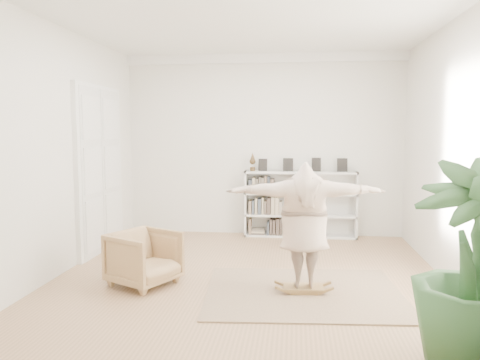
# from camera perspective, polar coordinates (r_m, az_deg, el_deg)

# --- Properties ---
(floor) EXTENTS (6.00, 6.00, 0.00)m
(floor) POSITION_cam_1_polar(r_m,az_deg,el_deg) (6.76, 1.02, -12.03)
(floor) COLOR #94714C
(floor) RESTS_ON ground
(room_shell) EXTENTS (6.00, 6.00, 6.00)m
(room_shell) POSITION_cam_1_polar(r_m,az_deg,el_deg) (9.46, 2.90, 14.62)
(room_shell) COLOR silver
(room_shell) RESTS_ON floor
(doors) EXTENTS (0.09, 1.78, 2.92)m
(doors) POSITION_cam_1_polar(r_m,az_deg,el_deg) (8.41, -16.67, 1.04)
(doors) COLOR white
(doors) RESTS_ON floor
(bookshelf) EXTENTS (2.20, 0.35, 1.64)m
(bookshelf) POSITION_cam_1_polar(r_m,az_deg,el_deg) (9.32, 7.33, -3.03)
(bookshelf) COLOR silver
(bookshelf) RESTS_ON floor
(armchair) EXTENTS (1.08, 1.07, 0.74)m
(armchair) POSITION_cam_1_polar(r_m,az_deg,el_deg) (6.57, -11.60, -9.31)
(armchair) COLOR tan
(armchair) RESTS_ON floor
(rug) EXTENTS (2.64, 2.18, 0.02)m
(rug) POSITION_cam_1_polar(r_m,az_deg,el_deg) (6.28, 7.73, -13.41)
(rug) COLOR tan
(rug) RESTS_ON floor
(rocker_board) EXTENTS (0.53, 0.34, 0.11)m
(rocker_board) POSITION_cam_1_polar(r_m,az_deg,el_deg) (6.26, 7.74, -12.90)
(rocker_board) COLOR olive
(rocker_board) RESTS_ON rug
(person) EXTENTS (2.02, 0.69, 1.61)m
(person) POSITION_cam_1_polar(r_m,az_deg,el_deg) (6.03, 7.85, -5.09)
(person) COLOR #C4A793
(person) RESTS_ON rocker_board
(houseplant) EXTENTS (1.35, 1.35, 1.87)m
(houseplant) POSITION_cam_1_polar(r_m,az_deg,el_deg) (4.57, 26.61, -9.32)
(houseplant) COLOR #2D562B
(houseplant) RESTS_ON floor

